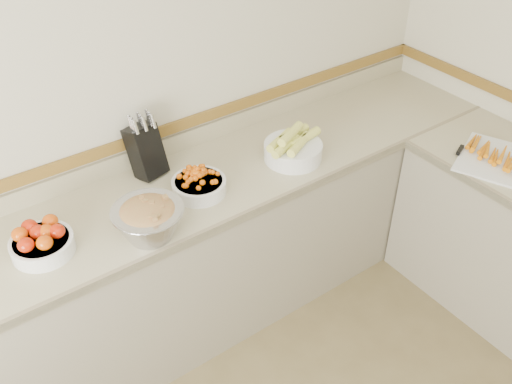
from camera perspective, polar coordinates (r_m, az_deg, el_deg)
back_wall at (r=2.76m, az=-14.12°, el=9.07°), size 4.00×0.00×4.00m
counter_back at (r=3.01m, az=-9.17°, el=-7.61°), size 4.00×0.65×1.08m
knife_block at (r=2.83m, az=-11.00°, el=4.19°), size 0.18×0.20×0.34m
tomato_bowl at (r=2.54m, az=-20.67°, el=-4.64°), size 0.26×0.26×0.13m
cherry_tomato_bowl at (r=2.71m, az=-5.75°, el=0.83°), size 0.26×0.26×0.14m
corn_bowl at (r=2.93m, az=3.71°, el=4.41°), size 0.34×0.30×0.18m
rhubarb_bowl at (r=2.47m, az=-10.68°, el=-2.71°), size 0.31×0.31×0.18m
cutting_board at (r=3.19m, az=22.56°, el=3.28°), size 0.51×0.46×0.06m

